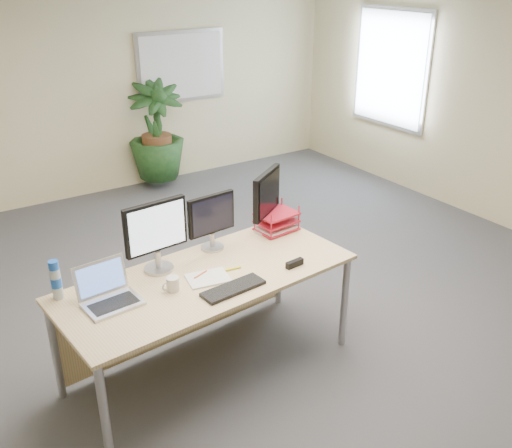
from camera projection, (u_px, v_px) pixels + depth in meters
floor at (275, 335)px, 4.76m from camera, size 8.00×8.00×0.00m
back_wall at (96, 91)px, 7.24m from camera, size 7.00×0.04×2.70m
whiteboard at (181, 67)px, 7.73m from camera, size 1.30×0.04×0.95m
window at (390, 68)px, 7.59m from camera, size 0.04×1.30×1.55m
desk at (199, 290)px, 4.19m from camera, size 2.20×1.08×0.82m
floor_plant at (156, 135)px, 7.59m from camera, size 0.98×0.98×1.50m
monitor_left at (156, 232)px, 3.98m from camera, size 0.47×0.21×0.53m
monitor_right at (212, 218)px, 4.31m from camera, size 0.40×0.18×0.44m
monitor_dark at (267, 198)px, 4.57m from camera, size 0.41×0.29×0.52m
laptop at (108, 293)px, 3.70m from camera, size 0.38×0.34×0.25m
keyboard at (233, 288)px, 3.85m from camera, size 0.46×0.19×0.03m
coffee_mug at (172, 284)px, 3.83m from camera, size 0.13×0.09×0.10m
spiral_notebook at (208, 278)px, 3.98m from camera, size 0.32×0.26×0.01m
orange_pen at (201, 274)px, 4.01m from camera, size 0.13×0.05×0.01m
yellow_highlighter at (233, 269)px, 4.10m from camera, size 0.13×0.03×0.02m
water_bottle at (56, 281)px, 3.71m from camera, size 0.07×0.07×0.27m
letter_tray at (277, 223)px, 4.68m from camera, size 0.34×0.27×0.15m
stapler at (295, 263)px, 4.14m from camera, size 0.15×0.05×0.05m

